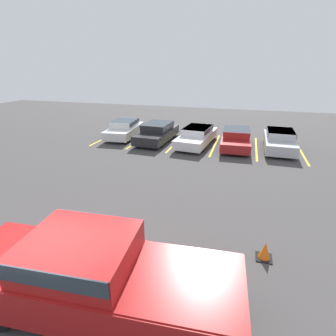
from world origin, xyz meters
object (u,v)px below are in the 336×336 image
object	(u,v)px
parked_sedan_c	(197,135)
parked_sedan_d	(236,137)
traffic_cone	(265,251)
wheel_stop_curb	(191,130)
pickup_truck	(97,275)
parked_sedan_a	(124,128)
parked_sedan_b	(157,132)
parked_sedan_e	(280,140)

from	to	relation	value
parked_sedan_c	parked_sedan_d	bearing A→B (deg)	98.81
traffic_cone	parked_sedan_d	bearing A→B (deg)	97.24
wheel_stop_curb	parked_sedan_c	bearing A→B (deg)	-72.57
wheel_stop_curb	traffic_cone	bearing A→B (deg)	-70.49
traffic_cone	wheel_stop_curb	distance (m)	15.19
wheel_stop_curb	parked_sedan_d	bearing A→B (deg)	-43.32
traffic_cone	pickup_truck	bearing A→B (deg)	-142.74
parked_sedan_a	parked_sedan_d	size ratio (longest dim) A/B	0.95
pickup_truck	wheel_stop_curb	xyz separation A→B (m)	(-1.51, 17.03, -0.82)
parked_sedan_d	wheel_stop_curb	distance (m)	5.11
parked_sedan_b	traffic_cone	world-z (taller)	parked_sedan_b
parked_sedan_a	parked_sedan_c	xyz separation A→B (m)	(5.57, -0.42, -0.03)
parked_sedan_a	parked_sedan_b	world-z (taller)	parked_sedan_b
wheel_stop_curb	parked_sedan_b	bearing A→B (deg)	-115.16
pickup_truck	parked_sedan_e	size ratio (longest dim) A/B	1.45
parked_sedan_c	parked_sedan_e	size ratio (longest dim) A/B	1.14
parked_sedan_d	parked_sedan_e	size ratio (longest dim) A/B	1.06
parked_sedan_e	parked_sedan_d	bearing A→B (deg)	-86.19
parked_sedan_a	parked_sedan_d	xyz separation A→B (m)	(8.13, -0.27, -0.02)
parked_sedan_a	parked_sedan_b	xyz separation A→B (m)	(2.73, -0.40, 0.02)
pickup_truck	parked_sedan_c	bearing A→B (deg)	87.00
parked_sedan_c	parked_sedan_d	size ratio (longest dim) A/B	1.08
parked_sedan_b	parked_sedan_d	distance (m)	5.40
parked_sedan_b	parked_sedan_e	size ratio (longest dim) A/B	1.07
parked_sedan_e	wheel_stop_curb	distance (m)	7.22
parked_sedan_c	parked_sedan_e	distance (m)	5.24
pickup_truck	parked_sedan_b	xyz separation A→B (m)	(-3.21, 13.42, -0.21)
pickup_truck	wheel_stop_curb	bearing A→B (deg)	90.49
parked_sedan_d	traffic_cone	xyz separation A→B (m)	(1.38, -10.83, -0.42)
parked_sedan_b	parked_sedan_c	size ratio (longest dim) A/B	0.94
parked_sedan_b	parked_sedan_c	world-z (taller)	parked_sedan_b
pickup_truck	parked_sedan_c	xyz separation A→B (m)	(-0.37, 13.39, -0.25)
parked_sedan_e	wheel_stop_curb	bearing A→B (deg)	-116.89
pickup_truck	wheel_stop_curb	distance (m)	17.11
pickup_truck	parked_sedan_d	world-z (taller)	pickup_truck
parked_sedan_e	parked_sedan_b	bearing A→B (deg)	-87.30
parked_sedan_c	parked_sedan_b	bearing A→B (deg)	-84.91
pickup_truck	traffic_cone	xyz separation A→B (m)	(3.56, 2.71, -0.66)
pickup_truck	parked_sedan_e	distance (m)	14.52
pickup_truck	parked_sedan_d	xyz separation A→B (m)	(2.19, 13.54, -0.24)
parked_sedan_c	parked_sedan_d	xyz separation A→B (m)	(2.56, 0.15, 0.01)
parked_sedan_b	parked_sedan_e	xyz separation A→B (m)	(8.07, 0.27, -0.02)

